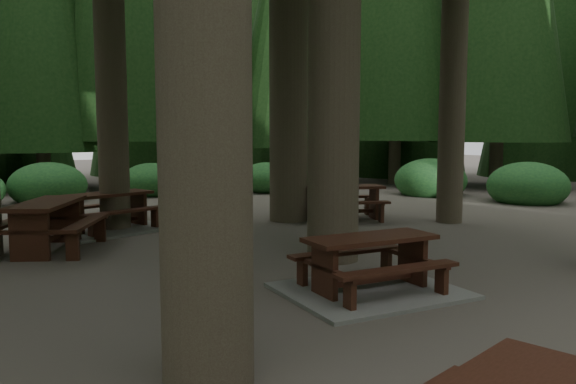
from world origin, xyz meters
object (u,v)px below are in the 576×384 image
picnic_table_b (47,218)px  picnic_table_d (344,197)px  picnic_table_c (108,217)px  picnic_table_a (370,274)px

picnic_table_b → picnic_table_d: (6.74, 0.28, -0.04)m
picnic_table_c → picnic_table_d: (5.30, -1.34, 0.26)m
picnic_table_c → picnic_table_d: size_ratio=1.23×
picnic_table_a → picnic_table_d: picnic_table_d is taller
picnic_table_a → picnic_table_d: (3.59, 5.31, 0.29)m
picnic_table_d → picnic_table_a: bearing=-99.9°
picnic_table_c → picnic_table_d: 5.48m
picnic_table_b → picnic_table_d: picnic_table_b is taller
picnic_table_c → picnic_table_d: bearing=-32.2°
picnic_table_d → picnic_table_b: bearing=-153.5°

